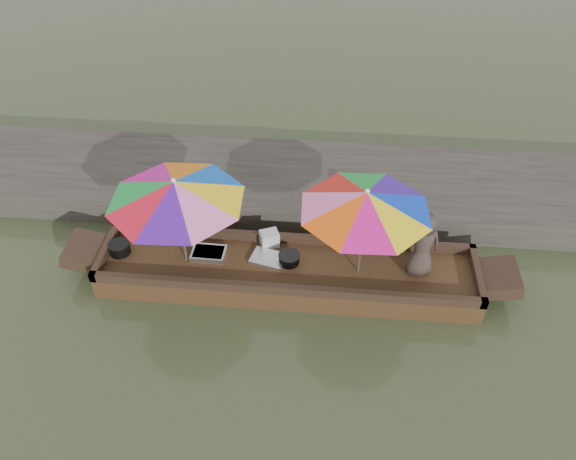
# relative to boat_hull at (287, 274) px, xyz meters

# --- Properties ---
(water) EXTENTS (80.00, 80.00, 0.00)m
(water) POSITION_rel_boat_hull_xyz_m (0.00, 0.00, -0.17)
(water) COLOR #3C472C
(water) RESTS_ON ground
(dock) EXTENTS (22.00, 2.20, 0.50)m
(dock) POSITION_rel_boat_hull_xyz_m (0.00, 2.20, 0.08)
(dock) COLOR #2D2B26
(dock) RESTS_ON ground
(boat_hull) EXTENTS (5.76, 1.20, 0.35)m
(boat_hull) POSITION_rel_boat_hull_xyz_m (0.00, 0.00, 0.00)
(boat_hull) COLOR black
(boat_hull) RESTS_ON water
(cooking_pot) EXTENTS (0.33, 0.33, 0.17)m
(cooking_pot) POSITION_rel_boat_hull_xyz_m (-2.63, 0.07, 0.26)
(cooking_pot) COLOR black
(cooking_pot) RESTS_ON boat_hull
(tray_crayfish) EXTENTS (0.53, 0.37, 0.09)m
(tray_crayfish) POSITION_rel_boat_hull_xyz_m (-1.24, 0.12, 0.22)
(tray_crayfish) COLOR silver
(tray_crayfish) RESTS_ON boat_hull
(tray_scallop) EXTENTS (0.60, 0.48, 0.06)m
(tray_scallop) POSITION_rel_boat_hull_xyz_m (-0.30, 0.11, 0.21)
(tray_scallop) COLOR silver
(tray_scallop) RESTS_ON boat_hull
(charcoal_grill) EXTENTS (0.31, 0.31, 0.15)m
(charcoal_grill) POSITION_rel_boat_hull_xyz_m (0.02, 0.08, 0.25)
(charcoal_grill) COLOR black
(charcoal_grill) RESTS_ON boat_hull
(supply_bag) EXTENTS (0.34, 0.31, 0.26)m
(supply_bag) POSITION_rel_boat_hull_xyz_m (-0.33, 0.45, 0.30)
(supply_bag) COLOR silver
(supply_bag) RESTS_ON boat_hull
(vendor) EXTENTS (0.60, 0.46, 1.10)m
(vendor) POSITION_rel_boat_hull_xyz_m (1.96, 0.08, 0.73)
(vendor) COLOR #3A2E29
(vendor) RESTS_ON boat_hull
(umbrella_bow) EXTENTS (2.64, 2.64, 1.55)m
(umbrella_bow) POSITION_rel_boat_hull_xyz_m (-1.56, 0.00, 0.95)
(umbrella_bow) COLOR blue
(umbrella_bow) RESTS_ON boat_hull
(umbrella_stern) EXTENTS (2.50, 2.50, 1.55)m
(umbrella_stern) POSITION_rel_boat_hull_xyz_m (1.07, 0.00, 0.95)
(umbrella_stern) COLOR #3F14A5
(umbrella_stern) RESTS_ON boat_hull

